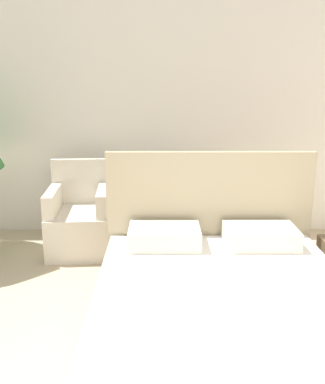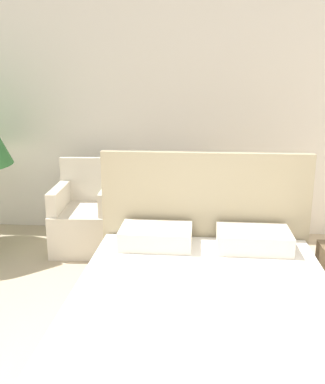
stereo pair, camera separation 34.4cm
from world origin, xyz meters
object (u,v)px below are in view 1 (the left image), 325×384
object	(u,v)px
armchair_near_window_left	(80,223)
bed	(223,316)
armchair_near_window_right	(171,223)
side_table	(126,228)

from	to	relation	value
armchair_near_window_left	bed	bearing A→B (deg)	-58.56
bed	armchair_near_window_right	world-z (taller)	bed
side_table	armchair_near_window_right	bearing A→B (deg)	-3.21
armchair_near_window_left	side_table	world-z (taller)	armchair_near_window_left
armchair_near_window_right	side_table	distance (m)	0.46
bed	armchair_near_window_left	distance (m)	2.06
bed	side_table	distance (m)	1.86
bed	armchair_near_window_left	xyz separation A→B (m)	(-1.18, 1.68, 0.02)
side_table	armchair_near_window_left	bearing A→B (deg)	-176.81
armchair_near_window_left	side_table	distance (m)	0.46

